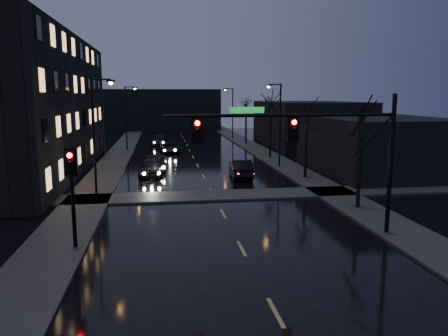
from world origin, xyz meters
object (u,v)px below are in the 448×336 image
object	(u,v)px
oncoming_car_b	(157,163)
oncoming_car_d	(159,140)
oncoming_car_a	(152,167)
lead_car	(241,168)
oncoming_car_c	(169,148)

from	to	relation	value
oncoming_car_b	oncoming_car_d	size ratio (longest dim) A/B	0.88
oncoming_car_a	oncoming_car_b	size ratio (longest dim) A/B	1.07
oncoming_car_d	lead_car	xyz separation A→B (m)	(6.94, -25.37, 0.08)
oncoming_car_d	oncoming_car_b	bearing A→B (deg)	-84.86
oncoming_car_b	lead_car	xyz separation A→B (m)	(7.05, -4.56, 0.08)
oncoming_car_b	oncoming_car_d	bearing A→B (deg)	87.08
oncoming_car_c	oncoming_car_d	size ratio (longest dim) A/B	0.96
oncoming_car_b	oncoming_car_c	distance (m)	12.10
lead_car	oncoming_car_d	bearing A→B (deg)	-70.74
oncoming_car_a	oncoming_car_b	world-z (taller)	oncoming_car_a
oncoming_car_b	lead_car	bearing A→B (deg)	-35.50
oncoming_car_b	oncoming_car_c	xyz separation A→B (m)	(1.39, 12.02, -0.06)
oncoming_car_a	oncoming_car_c	xyz separation A→B (m)	(1.80, 14.86, -0.13)
oncoming_car_d	oncoming_car_c	bearing A→B (deg)	-76.27
oncoming_car_c	lead_car	world-z (taller)	lead_car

